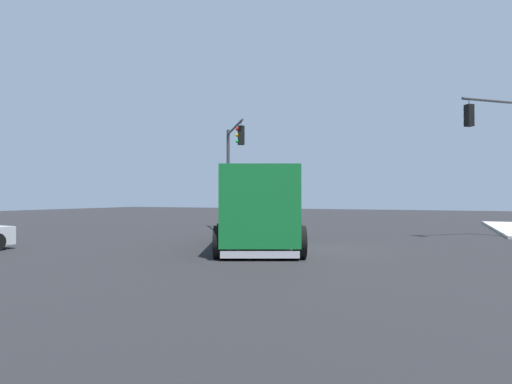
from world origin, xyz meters
TOP-DOWN VIEW (x-y plane):
  - ground_plane at (0.00, 0.00)m, footprint 100.00×100.00m
  - delivery_truck at (1.91, -0.18)m, footprint 5.59×8.31m
  - traffic_light_primary at (6.48, -6.80)m, footprint 2.95×3.94m
  - traffic_light_secondary at (-7.20, -7.47)m, footprint 2.97×2.61m

SIDE VIEW (x-z plane):
  - ground_plane at x=0.00m, z-range 0.00..0.00m
  - delivery_truck at x=1.91m, z-range 0.06..2.90m
  - traffic_light_primary at x=6.48m, z-range 0.97..6.92m
  - traffic_light_secondary at x=-7.20m, z-range 1.09..7.33m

